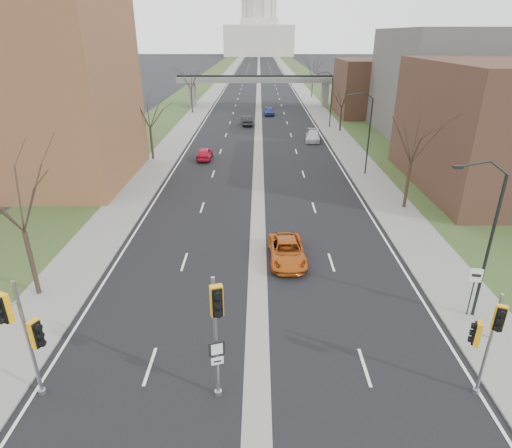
{
  "coord_description": "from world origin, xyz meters",
  "views": [
    {
      "loc": [
        0.05,
        -13.47,
        14.18
      ],
      "look_at": [
        -0.11,
        10.51,
        3.51
      ],
      "focal_mm": 30.0,
      "sensor_mm": 36.0,
      "label": 1
    }
  ],
  "objects_px": {
    "car_left_near": "(205,153)",
    "car_right_mid": "(313,136)",
    "signal_pole_left": "(23,328)",
    "car_left_far": "(247,121)",
    "signal_pole_median": "(216,321)",
    "car_right_far": "(269,111)",
    "car_right_near": "(287,251)",
    "signal_pole_right": "(488,332)",
    "speed_limit_sign": "(474,283)"
  },
  "relations": [
    {
      "from": "speed_limit_sign",
      "to": "car_right_far",
      "type": "relative_size",
      "value": 0.64
    },
    {
      "from": "signal_pole_median",
      "to": "car_left_near",
      "type": "relative_size",
      "value": 1.35
    },
    {
      "from": "speed_limit_sign",
      "to": "car_left_far",
      "type": "relative_size",
      "value": 0.6
    },
    {
      "from": "signal_pole_right",
      "to": "car_right_far",
      "type": "distance_m",
      "value": 69.88
    },
    {
      "from": "car_right_mid",
      "to": "car_right_near",
      "type": "bearing_deg",
      "value": -92.14
    },
    {
      "from": "signal_pole_median",
      "to": "car_left_far",
      "type": "bearing_deg",
      "value": 73.13
    },
    {
      "from": "signal_pole_left",
      "to": "car_left_far",
      "type": "xyz_separation_m",
      "value": [
        7.14,
        59.85,
        -2.91
      ]
    },
    {
      "from": "car_right_far",
      "to": "speed_limit_sign",
      "type": "bearing_deg",
      "value": -83.19
    },
    {
      "from": "car_left_near",
      "to": "car_left_far",
      "type": "bearing_deg",
      "value": -101.87
    },
    {
      "from": "signal_pole_right",
      "to": "car_left_near",
      "type": "height_order",
      "value": "signal_pole_right"
    },
    {
      "from": "signal_pole_left",
      "to": "car_left_far",
      "type": "distance_m",
      "value": 60.35
    },
    {
      "from": "signal_pole_left",
      "to": "car_right_far",
      "type": "relative_size",
      "value": 1.26
    },
    {
      "from": "car_left_near",
      "to": "car_right_far",
      "type": "height_order",
      "value": "car_right_far"
    },
    {
      "from": "speed_limit_sign",
      "to": "car_right_mid",
      "type": "distance_m",
      "value": 42.3
    },
    {
      "from": "car_left_near",
      "to": "car_left_far",
      "type": "relative_size",
      "value": 0.91
    },
    {
      "from": "signal_pole_left",
      "to": "car_left_far",
      "type": "height_order",
      "value": "signal_pole_left"
    },
    {
      "from": "speed_limit_sign",
      "to": "car_right_near",
      "type": "relative_size",
      "value": 0.55
    },
    {
      "from": "car_left_near",
      "to": "car_right_near",
      "type": "height_order",
      "value": "car_left_near"
    },
    {
      "from": "car_right_far",
      "to": "car_left_far",
      "type": "bearing_deg",
      "value": -113.56
    },
    {
      "from": "signal_pole_left",
      "to": "car_left_far",
      "type": "relative_size",
      "value": 1.18
    },
    {
      "from": "signal_pole_median",
      "to": "speed_limit_sign",
      "type": "bearing_deg",
      "value": 7.48
    },
    {
      "from": "signal_pole_left",
      "to": "signal_pole_right",
      "type": "height_order",
      "value": "signal_pole_left"
    },
    {
      "from": "car_left_far",
      "to": "speed_limit_sign",
      "type": "bearing_deg",
      "value": 97.98
    },
    {
      "from": "car_left_near",
      "to": "car_right_near",
      "type": "bearing_deg",
      "value": 108.56
    },
    {
      "from": "signal_pole_right",
      "to": "car_right_mid",
      "type": "bearing_deg",
      "value": 113.74
    },
    {
      "from": "car_right_far",
      "to": "signal_pole_median",
      "type": "bearing_deg",
      "value": -94.57
    },
    {
      "from": "car_left_near",
      "to": "signal_pole_median",
      "type": "bearing_deg",
      "value": 97.69
    },
    {
      "from": "signal_pole_right",
      "to": "car_right_mid",
      "type": "height_order",
      "value": "signal_pole_right"
    },
    {
      "from": "car_right_mid",
      "to": "car_right_far",
      "type": "bearing_deg",
      "value": 112.35
    },
    {
      "from": "signal_pole_left",
      "to": "car_right_near",
      "type": "relative_size",
      "value": 1.08
    },
    {
      "from": "signal_pole_median",
      "to": "signal_pole_right",
      "type": "height_order",
      "value": "signal_pole_median"
    },
    {
      "from": "speed_limit_sign",
      "to": "car_right_near",
      "type": "xyz_separation_m",
      "value": [
        -9.5,
        6.23,
        -1.37
      ]
    },
    {
      "from": "car_right_near",
      "to": "car_left_far",
      "type": "bearing_deg",
      "value": 92.94
    },
    {
      "from": "car_left_near",
      "to": "car_right_mid",
      "type": "bearing_deg",
      "value": -145.26
    },
    {
      "from": "signal_pole_median",
      "to": "car_right_near",
      "type": "xyz_separation_m",
      "value": [
        3.56,
        12.25,
        -3.36
      ]
    },
    {
      "from": "signal_pole_left",
      "to": "speed_limit_sign",
      "type": "height_order",
      "value": "signal_pole_left"
    },
    {
      "from": "signal_pole_left",
      "to": "car_right_far",
      "type": "bearing_deg",
      "value": 104.56
    },
    {
      "from": "car_right_mid",
      "to": "car_left_near",
      "type": "bearing_deg",
      "value": -138.21
    },
    {
      "from": "signal_pole_median",
      "to": "car_left_near",
      "type": "bearing_deg",
      "value": 80.28
    },
    {
      "from": "signal_pole_median",
      "to": "car_left_far",
      "type": "height_order",
      "value": "signal_pole_median"
    },
    {
      "from": "signal_pole_median",
      "to": "car_right_far",
      "type": "distance_m",
      "value": 70.03
    },
    {
      "from": "car_right_near",
      "to": "car_right_mid",
      "type": "height_order",
      "value": "car_right_mid"
    },
    {
      "from": "signal_pole_median",
      "to": "car_right_near",
      "type": "distance_m",
      "value": 13.2
    },
    {
      "from": "signal_pole_left",
      "to": "signal_pole_right",
      "type": "xyz_separation_m",
      "value": [
        18.36,
        0.34,
        -0.41
      ]
    },
    {
      "from": "car_left_far",
      "to": "car_right_far",
      "type": "distance_m",
      "value": 10.72
    },
    {
      "from": "car_left_near",
      "to": "car_right_mid",
      "type": "relative_size",
      "value": 0.86
    },
    {
      "from": "signal_pole_left",
      "to": "car_right_near",
      "type": "bearing_deg",
      "value": 71.21
    },
    {
      "from": "signal_pole_left",
      "to": "car_left_near",
      "type": "xyz_separation_m",
      "value": [
        2.51,
        38.07,
        -2.95
      ]
    },
    {
      "from": "signal_pole_left",
      "to": "speed_limit_sign",
      "type": "xyz_separation_m",
      "value": [
        20.64,
        5.97,
        -1.6
      ]
    },
    {
      "from": "car_right_far",
      "to": "car_right_near",
      "type": "bearing_deg",
      "value": -91.65
    }
  ]
}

